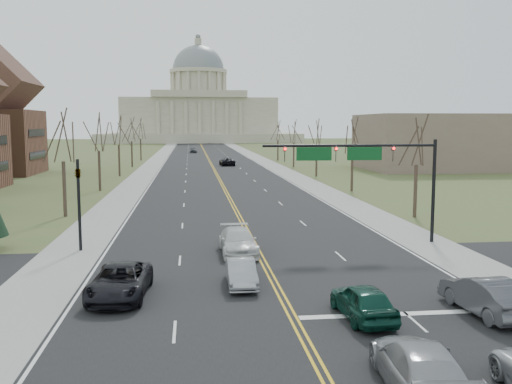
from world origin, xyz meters
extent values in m
plane|color=#475A2D|center=(0.00, 0.00, 0.00)|extent=(600.00, 600.00, 0.00)
cube|color=black|center=(0.00, 110.00, 0.01)|extent=(20.00, 380.00, 0.01)
cube|color=black|center=(0.00, 6.00, 0.01)|extent=(120.00, 14.00, 0.01)
cube|color=gray|center=(-12.00, 110.00, 0.01)|extent=(4.00, 380.00, 0.03)
cube|color=gray|center=(12.00, 110.00, 0.01)|extent=(4.00, 380.00, 0.03)
cube|color=gold|center=(0.00, 110.00, 0.01)|extent=(0.42, 380.00, 0.01)
cube|color=silver|center=(-9.80, 110.00, 0.01)|extent=(0.15, 380.00, 0.01)
cube|color=silver|center=(9.80, 110.00, 0.01)|extent=(0.15, 380.00, 0.01)
cube|color=silver|center=(5.00, -1.00, 0.01)|extent=(9.50, 0.50, 0.01)
cube|color=beige|center=(0.00, 250.00, 2.00)|extent=(90.00, 60.00, 4.00)
cube|color=beige|center=(0.00, 250.00, 12.00)|extent=(70.00, 40.00, 16.00)
cube|color=beige|center=(0.00, 229.50, 21.50)|extent=(42.00, 3.00, 3.00)
cylinder|color=beige|center=(0.00, 250.00, 26.00)|extent=(24.00, 24.00, 12.00)
cylinder|color=beige|center=(0.00, 250.00, 32.80)|extent=(27.00, 27.00, 1.60)
ellipsoid|color=slate|center=(0.00, 250.00, 33.60)|extent=(24.00, 24.00, 22.80)
cylinder|color=beige|center=(0.00, 250.00, 46.50)|extent=(3.20, 3.20, 3.00)
sphere|color=slate|center=(0.00, 250.00, 48.80)|extent=(2.40, 2.40, 2.40)
cylinder|color=black|center=(12.50, 13.50, 3.60)|extent=(0.24, 0.24, 7.20)
cylinder|color=black|center=(6.50, 13.50, 6.80)|extent=(12.00, 0.18, 0.18)
imported|color=black|center=(9.50, 13.50, 6.25)|extent=(0.35, 0.40, 1.10)
sphere|color=#FF0C0C|center=(9.50, 13.35, 6.60)|extent=(0.18, 0.18, 0.18)
imported|color=black|center=(5.50, 13.50, 6.25)|extent=(0.35, 0.40, 1.10)
sphere|color=#FF0C0C|center=(5.50, 13.35, 6.60)|extent=(0.18, 0.18, 0.18)
imported|color=black|center=(2.00, 13.50, 6.25)|extent=(0.35, 0.40, 1.10)
sphere|color=#FF0C0C|center=(2.00, 13.35, 6.60)|extent=(0.18, 0.18, 0.18)
cube|color=#0C4C1E|center=(7.50, 13.50, 6.25)|extent=(2.40, 0.12, 0.90)
cube|color=#0C4C1E|center=(4.00, 13.50, 6.25)|extent=(2.40, 0.12, 0.90)
cylinder|color=black|center=(-11.50, 13.50, 3.00)|extent=(0.20, 0.20, 6.00)
imported|color=black|center=(-11.50, 13.50, 5.20)|extent=(0.32, 0.36, 0.99)
cylinder|color=#3B2E23|center=(15.50, 24.00, 2.34)|extent=(0.32, 0.32, 4.68)
cylinder|color=#3B2E23|center=(-15.50, 28.00, 2.48)|extent=(0.32, 0.32, 4.95)
cylinder|color=#3B2E23|center=(15.50, 44.00, 2.34)|extent=(0.32, 0.32, 4.68)
cylinder|color=#3B2E23|center=(-15.50, 48.00, 2.48)|extent=(0.32, 0.32, 4.95)
cylinder|color=#3B2E23|center=(15.50, 64.00, 2.34)|extent=(0.32, 0.32, 4.68)
cylinder|color=#3B2E23|center=(-15.50, 68.00, 2.48)|extent=(0.32, 0.32, 4.95)
cylinder|color=#3B2E23|center=(15.50, 84.00, 2.34)|extent=(0.32, 0.32, 4.68)
cylinder|color=#3B2E23|center=(-15.50, 88.00, 2.48)|extent=(0.32, 0.32, 4.95)
cylinder|color=#3B2E23|center=(15.50, 104.00, 2.34)|extent=(0.32, 0.32, 4.68)
cylinder|color=#3B2E23|center=(-15.50, 108.00, 2.48)|extent=(0.32, 0.32, 4.95)
cube|color=black|center=(-29.45, 74.00, 3.15)|extent=(0.10, 9.80, 1.20)
cube|color=black|center=(-29.45, 74.00, 6.83)|extent=(0.10, 9.80, 1.20)
cube|color=#725D51|center=(40.00, 76.00, 5.00)|extent=(25.00, 20.00, 10.00)
imported|color=#0C362A|center=(2.93, -1.38, 0.78)|extent=(2.09, 4.60, 1.53)
imported|color=#46474D|center=(8.41, -1.39, 0.84)|extent=(2.20, 5.19, 1.67)
imported|color=#929399|center=(2.67, -8.03, 0.82)|extent=(2.84, 5.78, 1.62)
imported|color=#929399|center=(-1.77, 4.18, 0.69)|extent=(1.45, 4.10, 1.35)
imported|color=black|center=(-7.71, 2.87, 0.79)|extent=(2.94, 5.74, 1.55)
imported|color=silver|center=(-1.33, 11.37, 0.81)|extent=(2.34, 5.53, 1.59)
imported|color=black|center=(3.00, 89.53, 0.81)|extent=(3.09, 5.96, 1.61)
imported|color=#53575B|center=(-3.43, 141.00, 0.84)|extent=(2.07, 4.92, 1.66)
camera|label=1|loc=(-4.27, -24.16, 8.25)|focal=40.00mm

